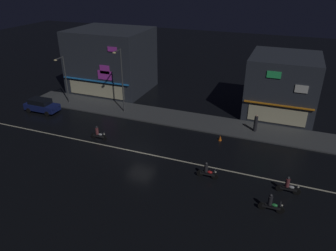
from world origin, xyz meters
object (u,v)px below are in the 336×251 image
Objects in this scene: streetlamp_west at (64,76)px; motorcycle_lead at (288,186)px; motorcycle_following at (98,134)px; parked_car_near_kerb at (42,105)px; pedestrian_on_sidewalk at (256,124)px; motorcycle_opposite_lane at (271,204)px; streetlamp_mid at (121,77)px; traffic_cone at (220,138)px; motorcycle_trailing_far at (207,171)px.

streetlamp_west reaches higher than motorcycle_lead.
motorcycle_lead is at bearing -10.89° from motorcycle_following.
pedestrian_on_sidewalk is at bearing 8.81° from parked_car_near_kerb.
streetlamp_west is 3.27× the size of motorcycle_opposite_lane.
traffic_cone is at bearing -11.74° from streetlamp_mid.
motorcycle_opposite_lane is 5.95m from motorcycle_trailing_far.
streetlamp_west reaches higher than parked_car_near_kerb.
parked_car_near_kerb is 7.82× the size of traffic_cone.
motorcycle_following is at bearing -83.02° from streetlamp_mid.
motorcycle_lead is (28.06, -9.22, -3.23)m from streetlamp_west.
streetlamp_west is at bearing 172.99° from traffic_cone.
parked_car_near_kerb is at bearing 156.49° from motorcycle_following.
motorcycle_following is 12.76m from traffic_cone.
motorcycle_lead is at bearing -25.15° from streetlamp_mid.
parked_car_near_kerb is at bearing -160.70° from streetlamp_mid.
motorcycle_following is at bearing -19.30° from parked_car_near_kerb.
pedestrian_on_sidewalk reaches higher than traffic_cone.
motorcycle_trailing_far is at bearing -28.77° from motorcycle_opposite_lane.
traffic_cone is (-6.95, 6.62, -0.36)m from motorcycle_lead.
motorcycle_following is 1.00× the size of motorcycle_trailing_far.
parked_car_near_kerb is at bearing -11.79° from motorcycle_lead.
motorcycle_trailing_far is at bearing -15.81° from motorcycle_following.
motorcycle_opposite_lane is (28.38, -8.61, -0.24)m from parked_car_near_kerb.
motorcycle_trailing_far is (-5.46, 2.38, 0.00)m from motorcycle_opposite_lane.
streetlamp_west is 29.68m from motorcycle_opposite_lane.
pedestrian_on_sidewalk is (24.22, 0.66, -2.83)m from streetlamp_west.
streetlamp_mid is 1.81× the size of parked_car_near_kerb.
pedestrian_on_sidewalk is at bearing -82.81° from motorcycle_opposite_lane.
parked_car_near_kerb is at bearing -112.80° from streetlamp_west.
streetlamp_mid is 4.11× the size of motorcycle_trailing_far.
motorcycle_opposite_lane is 3.45× the size of traffic_cone.
motorcycle_lead is 3.45× the size of traffic_cone.
motorcycle_trailing_far is at bearing -35.97° from streetlamp_mid.
traffic_cone is at bearing -44.07° from motorcycle_lead.
parked_car_near_kerb is 30.04m from motorcycle_lead.
traffic_cone is (-5.88, 9.33, -0.36)m from motorcycle_opposite_lane.
parked_car_near_kerb reaches higher than motorcycle_trailing_far.
motorcycle_opposite_lane is 1.00× the size of motorcycle_trailing_far.
motorcycle_trailing_far reaches higher than traffic_cone.
motorcycle_following is at bearing -159.78° from traffic_cone.
streetlamp_mid reaches higher than parked_car_near_kerb.
motorcycle_opposite_lane is at bearing 160.41° from motorcycle_trailing_far.
motorcycle_following is at bearing -7.13° from motorcycle_lead.
motorcycle_lead reaches higher than traffic_cone.
streetlamp_west is 1.44× the size of parked_car_near_kerb.
motorcycle_lead is 6.54m from motorcycle_trailing_far.
streetlamp_mid is 14.19× the size of traffic_cone.
pedestrian_on_sidewalk reaches higher than motorcycle_trailing_far.
traffic_cone is at bearing 16.01° from motorcycle_following.
streetlamp_mid is at bearing -88.72° from pedestrian_on_sidewalk.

